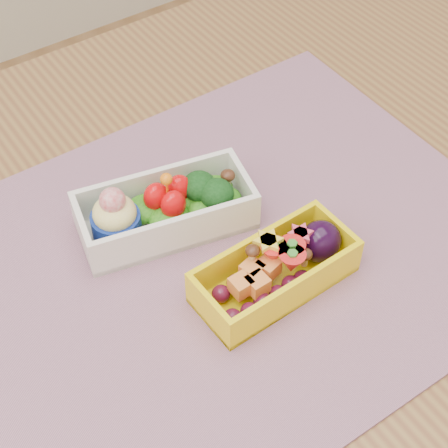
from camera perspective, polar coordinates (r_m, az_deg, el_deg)
table at (r=0.82m, az=1.00°, el=-5.19°), size 1.20×0.80×0.75m
placemat at (r=0.72m, az=-0.26°, el=-2.52°), size 0.58×0.45×0.00m
bento_white at (r=0.73m, az=-4.72°, el=1.11°), size 0.19×0.11×0.07m
bento_yellow at (r=0.68m, az=4.31°, el=-3.56°), size 0.16×0.07×0.05m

